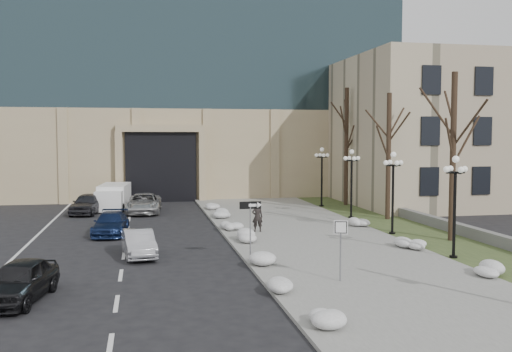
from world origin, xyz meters
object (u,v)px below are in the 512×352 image
(lamppost_c, at_px, (352,174))
(pedestrian, at_px, (257,217))
(car_b, at_px, (139,243))
(car_e, at_px, (88,204))
(lamppost_a, at_px, (455,193))
(car_a, at_px, (19,281))
(car_c, at_px, (111,224))
(one_way_sign, at_px, (254,212))
(keep_sign, at_px, (341,237))
(lamppost_b, at_px, (393,182))
(car_d, at_px, (144,203))
(lamppost_d, at_px, (322,169))
(box_truck, at_px, (114,197))

(lamppost_c, bearing_deg, pedestrian, -149.35)
(car_b, distance_m, car_e, 16.13)
(car_e, bearing_deg, lamppost_a, -36.05)
(car_a, bearing_deg, car_c, 90.47)
(one_way_sign, relative_size, keep_sign, 1.12)
(one_way_sign, bearing_deg, lamppost_a, -10.57)
(pedestrian, distance_m, lamppost_b, 7.97)
(car_b, bearing_deg, lamppost_c, 27.33)
(car_d, distance_m, pedestrian, 12.16)
(car_e, xyz_separation_m, lamppost_d, (17.81, 0.26, 2.31))
(keep_sign, bearing_deg, car_b, 154.41)
(car_e, relative_size, one_way_sign, 1.63)
(car_c, bearing_deg, lamppost_b, -7.71)
(car_b, xyz_separation_m, one_way_sign, (5.06, -2.27, 1.64))
(lamppost_a, bearing_deg, pedestrian, 130.59)
(car_a, relative_size, pedestrian, 2.41)
(pedestrian, bearing_deg, one_way_sign, 82.18)
(pedestrian, bearing_deg, car_d, -53.30)
(one_way_sign, bearing_deg, lamppost_c, 49.86)
(pedestrian, bearing_deg, keep_sign, 98.96)
(car_d, height_order, lamppost_b, lamppost_b)
(box_truck, bearing_deg, lamppost_c, -23.75)
(car_b, height_order, car_d, car_d)
(car_c, height_order, box_truck, box_truck)
(car_b, height_order, pedestrian, pedestrian)
(car_e, bearing_deg, keep_sign, -52.03)
(car_e, height_order, one_way_sign, one_way_sign)
(car_e, height_order, lamppost_a, lamppost_a)
(lamppost_c, bearing_deg, car_b, -146.13)
(car_b, relative_size, car_c, 0.87)
(car_c, xyz_separation_m, keep_sign, (9.16, -13.00, 1.17))
(one_way_sign, relative_size, lamppost_a, 0.58)
(car_a, height_order, car_d, car_d)
(lamppost_b, xyz_separation_m, lamppost_c, (0.00, 6.50, 0.00))
(pedestrian, bearing_deg, car_e, -40.74)
(keep_sign, distance_m, lamppost_d, 23.53)
(one_way_sign, bearing_deg, car_c, 125.07)
(car_a, relative_size, car_e, 0.93)
(car_c, bearing_deg, car_a, -95.67)
(one_way_sign, height_order, lamppost_b, lamppost_b)
(car_b, xyz_separation_m, car_e, (-3.72, 15.70, 0.13))
(pedestrian, height_order, lamppost_b, lamppost_b)
(car_e, distance_m, lamppost_c, 19.01)
(box_truck, height_order, one_way_sign, one_way_sign)
(car_e, distance_m, lamppost_a, 26.32)
(car_a, relative_size, lamppost_d, 0.87)
(lamppost_a, bearing_deg, keep_sign, -154.85)
(keep_sign, distance_m, lamppost_b, 11.65)
(pedestrian, relative_size, lamppost_a, 0.36)
(car_c, height_order, car_e, car_e)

